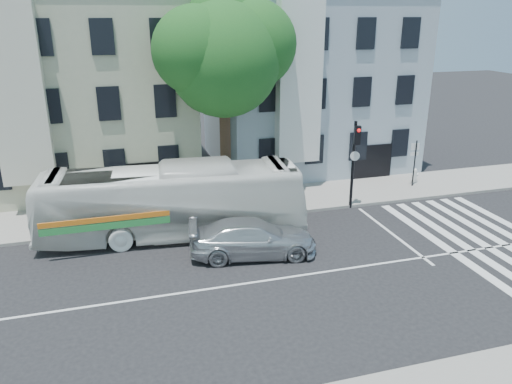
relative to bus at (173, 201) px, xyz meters
name	(u,v)px	position (x,y,z in m)	size (l,w,h in m)	color
ground	(276,279)	(3.23, -5.20, -1.66)	(120.00, 120.00, 0.00)	black
sidewalk_far	(229,205)	(3.23, 2.80, -1.59)	(80.00, 4.00, 0.15)	gray
building_left	(83,89)	(-3.77, 9.80, 3.84)	(12.00, 10.00, 11.00)	#AAAB8F
building_right	(307,80)	(10.23, 9.80, 3.84)	(12.00, 10.00, 11.00)	#97A8B4
street_tree	(224,53)	(3.29, 3.54, 6.17)	(7.30, 5.90, 11.10)	#2D2116
bus	(173,201)	(0.00, 0.00, 0.00)	(11.94, 2.79, 3.33)	white
sedan	(253,238)	(2.94, -2.95, -0.89)	(5.33, 2.17, 1.55)	silver
hedge	(149,214)	(-1.02, 1.60, -1.16)	(8.50, 0.84, 0.70)	#265A1D
traffic_signal	(355,153)	(9.34, 0.74, 1.32)	(0.47, 0.54, 4.61)	black
fire_hydrant	(415,175)	(14.73, 3.29, -1.09)	(0.45, 0.27, 0.82)	silver
far_sign_pole	(415,157)	(14.21, 2.71, 0.19)	(0.49, 0.18, 2.70)	black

